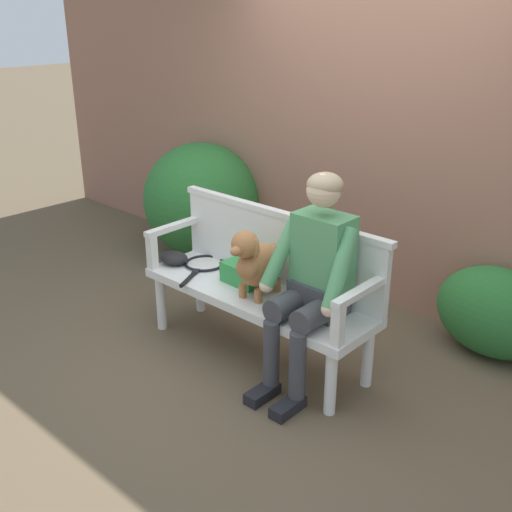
# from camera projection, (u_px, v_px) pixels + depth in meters

# --- Properties ---
(ground_plane) EXTENTS (40.00, 40.00, 0.00)m
(ground_plane) POSITION_uv_depth(u_px,v_px,m) (256.00, 354.00, 4.22)
(ground_plane) COLOR brown
(brick_garden_fence) EXTENTS (8.00, 0.30, 2.69)m
(brick_garden_fence) POSITION_uv_depth(u_px,v_px,m) (382.00, 128.00, 4.68)
(brick_garden_fence) COLOR #936651
(brick_garden_fence) RESTS_ON ground
(hedge_bush_far_right) EXTENTS (0.81, 0.51, 0.63)m
(hedge_bush_far_right) POSITION_uv_depth(u_px,v_px,m) (496.00, 312.00, 4.11)
(hedge_bush_far_right) COLOR #286B2D
(hedge_bush_far_right) RESTS_ON ground
(hedge_bush_mid_right) EXTENTS (1.11, 1.06, 1.06)m
(hedge_bush_mid_right) POSITION_uv_depth(u_px,v_px,m) (202.00, 200.00, 5.71)
(hedge_bush_mid_right) COLOR #286B2D
(hedge_bush_mid_right) RESTS_ON ground
(garden_bench) EXTENTS (1.67, 0.51, 0.48)m
(garden_bench) POSITION_uv_depth(u_px,v_px,m) (256.00, 300.00, 4.06)
(garden_bench) COLOR white
(garden_bench) RESTS_ON ground
(bench_backrest) EXTENTS (1.71, 0.06, 0.50)m
(bench_backrest) POSITION_uv_depth(u_px,v_px,m) (279.00, 246.00, 4.09)
(bench_backrest) COLOR white
(bench_backrest) RESTS_ON garden_bench
(bench_armrest_left_end) EXTENTS (0.06, 0.51, 0.28)m
(bench_armrest_left_end) POSITION_uv_depth(u_px,v_px,m) (165.00, 237.00, 4.39)
(bench_armrest_left_end) COLOR white
(bench_armrest_left_end) RESTS_ON garden_bench
(bench_armrest_right_end) EXTENTS (0.06, 0.51, 0.28)m
(bench_armrest_right_end) POSITION_uv_depth(u_px,v_px,m) (352.00, 306.00, 3.40)
(bench_armrest_right_end) COLOR white
(bench_armrest_right_end) RESTS_ON garden_bench
(person_seated) EXTENTS (0.56, 0.65, 1.35)m
(person_seated) POSITION_uv_depth(u_px,v_px,m) (314.00, 275.00, 3.63)
(person_seated) COLOR black
(person_seated) RESTS_ON ground
(dog_on_bench) EXTENTS (0.26, 0.49, 0.48)m
(dog_on_bench) POSITION_uv_depth(u_px,v_px,m) (256.00, 262.00, 3.87)
(dog_on_bench) COLOR #AD7042
(dog_on_bench) RESTS_ON garden_bench
(tennis_racket) EXTENTS (0.38, 0.58, 0.03)m
(tennis_racket) POSITION_uv_depth(u_px,v_px,m) (203.00, 265.00, 4.42)
(tennis_racket) COLOR black
(tennis_racket) RESTS_ON garden_bench
(baseball_glove) EXTENTS (0.24, 0.20, 0.09)m
(baseball_glove) POSITION_uv_depth(u_px,v_px,m) (174.00, 258.00, 4.44)
(baseball_glove) COLOR black
(baseball_glove) RESTS_ON garden_bench
(sports_bag) EXTENTS (0.29, 0.21, 0.14)m
(sports_bag) POSITION_uv_depth(u_px,v_px,m) (244.00, 273.00, 4.13)
(sports_bag) COLOR #2D8E42
(sports_bag) RESTS_ON garden_bench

